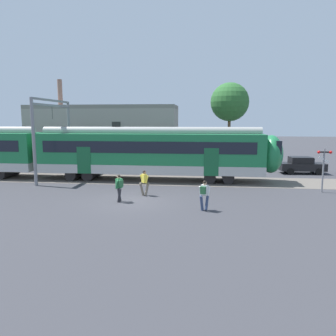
{
  "coord_description": "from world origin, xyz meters",
  "views": [
    {
      "loc": [
        4.44,
        -18.99,
        4.91
      ],
      "look_at": [
        1.93,
        3.16,
        1.6
      ],
      "focal_mm": 35.0,
      "sensor_mm": 36.0,
      "label": 1
    }
  ],
  "objects_px": {
    "pedestrian_green": "(119,186)",
    "crossing_signal": "(324,163)",
    "parked_car_black": "(302,165)",
    "commuter_train": "(49,152)",
    "pedestrian_yellow": "(144,181)",
    "pedestrian_white": "(204,193)"
  },
  "relations": [
    {
      "from": "parked_car_black",
      "to": "commuter_train",
      "type": "bearing_deg",
      "value": -167.66
    },
    {
      "from": "commuter_train",
      "to": "crossing_signal",
      "type": "bearing_deg",
      "value": -8.72
    },
    {
      "from": "commuter_train",
      "to": "pedestrian_white",
      "type": "distance_m",
      "value": 15.63
    },
    {
      "from": "commuter_train",
      "to": "parked_car_black",
      "type": "height_order",
      "value": "commuter_train"
    },
    {
      "from": "parked_car_black",
      "to": "crossing_signal",
      "type": "height_order",
      "value": "crossing_signal"
    },
    {
      "from": "commuter_train",
      "to": "pedestrian_green",
      "type": "distance_m",
      "value": 10.84
    },
    {
      "from": "commuter_train",
      "to": "pedestrian_green",
      "type": "bearing_deg",
      "value": -42.63
    },
    {
      "from": "parked_car_black",
      "to": "crossing_signal",
      "type": "bearing_deg",
      "value": -96.19
    },
    {
      "from": "pedestrian_green",
      "to": "crossing_signal",
      "type": "distance_m",
      "value": 13.67
    },
    {
      "from": "commuter_train",
      "to": "crossing_signal",
      "type": "relative_size",
      "value": 12.68
    },
    {
      "from": "pedestrian_white",
      "to": "pedestrian_yellow",
      "type": "bearing_deg",
      "value": 141.06
    },
    {
      "from": "pedestrian_green",
      "to": "crossing_signal",
      "type": "xyz_separation_m",
      "value": [
        13.01,
        4.08,
        1.02
      ]
    },
    {
      "from": "commuter_train",
      "to": "pedestrian_yellow",
      "type": "height_order",
      "value": "commuter_train"
    },
    {
      "from": "pedestrian_yellow",
      "to": "crossing_signal",
      "type": "distance_m",
      "value": 12.09
    },
    {
      "from": "pedestrian_yellow",
      "to": "pedestrian_green",
      "type": "bearing_deg",
      "value": -123.41
    },
    {
      "from": "pedestrian_yellow",
      "to": "crossing_signal",
      "type": "xyz_separation_m",
      "value": [
        11.82,
        2.28,
        1.05
      ]
    },
    {
      "from": "commuter_train",
      "to": "pedestrian_yellow",
      "type": "bearing_deg",
      "value": -31.11
    },
    {
      "from": "parked_car_black",
      "to": "crossing_signal",
      "type": "distance_m",
      "value": 8.12
    },
    {
      "from": "pedestrian_white",
      "to": "parked_car_black",
      "type": "height_order",
      "value": "pedestrian_white"
    },
    {
      "from": "pedestrian_green",
      "to": "crossing_signal",
      "type": "bearing_deg",
      "value": 17.41
    },
    {
      "from": "parked_car_black",
      "to": "pedestrian_yellow",
      "type": "bearing_deg",
      "value": -141.04
    },
    {
      "from": "pedestrian_green",
      "to": "pedestrian_white",
      "type": "relative_size",
      "value": 1.0
    }
  ]
}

